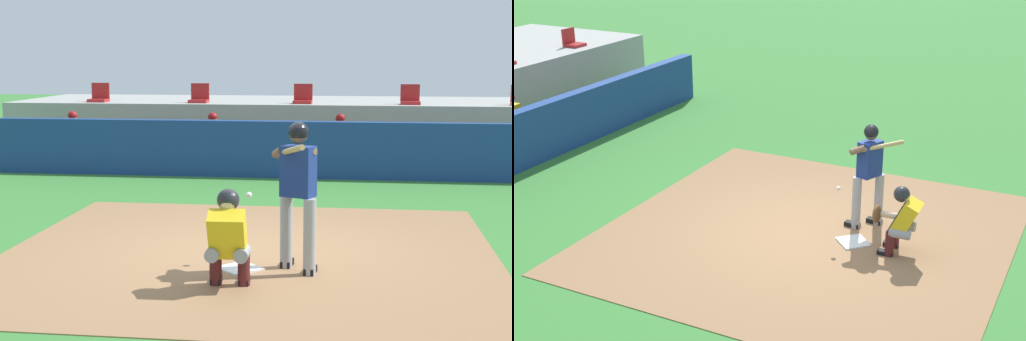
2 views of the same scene
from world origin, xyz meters
TOP-DOWN VIEW (x-y plane):
  - ground_plane at (0.00, 0.00)m, footprint 80.00×80.00m
  - dirt_infield at (0.00, 0.00)m, footprint 6.40×6.40m
  - home_plate at (0.00, -0.80)m, footprint 0.62×0.62m
  - batter_at_plate at (0.69, -0.78)m, footprint 0.58×0.88m
  - catcher_crouched at (-0.01, -1.54)m, footprint 0.49×1.42m
  - dugout_wall at (0.00, 6.50)m, footprint 13.00×0.30m
  - dugout_bench at (0.00, 7.50)m, footprint 11.80×0.44m
  - dugout_player_0 at (-5.20, 7.34)m, footprint 0.49×0.70m
  - dugout_player_1 at (-1.90, 7.34)m, footprint 0.49×0.70m
  - dugout_player_2 at (0.98, 7.34)m, footprint 0.49×0.70m
  - stands_platform at (0.00, 10.90)m, footprint 15.00×4.40m
  - stadium_seat_0 at (-5.20, 9.38)m, footprint 0.46×0.46m
  - stadium_seat_1 at (-2.60, 9.38)m, footprint 0.46×0.46m
  - stadium_seat_2 at (0.00, 9.38)m, footprint 0.46×0.46m
  - stadium_seat_3 at (2.60, 9.38)m, footprint 0.46×0.46m

SIDE VIEW (x-z plane):
  - ground_plane at x=0.00m, z-range 0.00..0.00m
  - dirt_infield at x=0.00m, z-range 0.00..0.01m
  - home_plate at x=0.00m, z-range 0.01..0.04m
  - dugout_bench at x=0.00m, z-range 0.00..0.45m
  - dugout_wall at x=0.00m, z-range 0.00..1.20m
  - catcher_crouched at x=-0.01m, z-range 0.05..1.17m
  - dugout_player_0 at x=-5.20m, z-range 0.02..1.32m
  - dugout_player_1 at x=-1.90m, z-range 0.02..1.32m
  - dugout_player_2 at x=0.98m, z-range 0.02..1.32m
  - stands_platform at x=0.00m, z-range 0.00..1.40m
  - batter_at_plate at x=0.69m, z-range 0.13..1.94m
  - stadium_seat_0 at x=-5.20m, z-range 1.29..1.77m
  - stadium_seat_1 at x=-2.60m, z-range 1.29..1.77m
  - stadium_seat_2 at x=0.00m, z-range 1.29..1.77m
  - stadium_seat_3 at x=2.60m, z-range 1.29..1.77m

